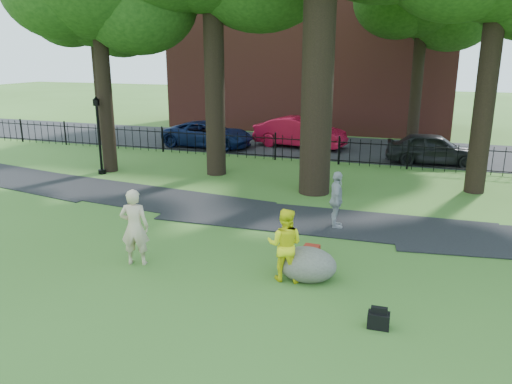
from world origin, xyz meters
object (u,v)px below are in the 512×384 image
at_px(boulder, 307,262).
at_px(red_sedan, 300,132).
at_px(man, 285,245).
at_px(woman, 135,227).
at_px(lamppost, 99,137).

distance_m(boulder, red_sedan, 16.07).
bearing_deg(boulder, red_sedan, 104.80).
bearing_deg(man, red_sedan, -81.65).
height_order(woman, man, woman).
height_order(lamppost, red_sedan, lamppost).
height_order(woman, boulder, woman).
distance_m(woman, boulder, 4.13).
xyz_separation_m(woman, lamppost, (-6.40, 7.54, 0.64)).
relative_size(boulder, red_sedan, 0.28).
bearing_deg(lamppost, boulder, -46.14).
distance_m(man, lamppost, 12.34).
xyz_separation_m(woman, boulder, (4.06, 0.56, -0.54)).
bearing_deg(boulder, woman, -172.21).
bearing_deg(red_sedan, boulder, -157.06).
distance_m(man, boulder, 0.67).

